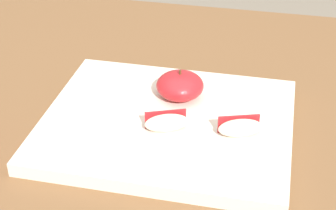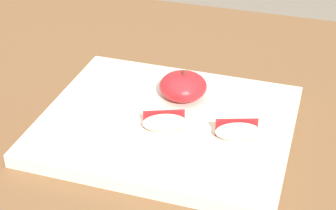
{
  "view_description": "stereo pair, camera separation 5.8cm",
  "coord_description": "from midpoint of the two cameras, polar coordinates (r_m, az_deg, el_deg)",
  "views": [
    {
      "loc": [
        0.22,
        -0.65,
        1.23
      ],
      "look_at": [
        0.07,
        0.0,
        0.81
      ],
      "focal_mm": 58.2,
      "sensor_mm": 36.0,
      "label": 1
    },
    {
      "loc": [
        0.27,
        -0.63,
        1.23
      ],
      "look_at": [
        0.07,
        0.0,
        0.81
      ],
      "focal_mm": 58.2,
      "sensor_mm": 36.0,
      "label": 2
    }
  ],
  "objects": [
    {
      "name": "apple_half_skin_up",
      "position": [
        0.84,
        -0.73,
        2.01
      ],
      "size": [
        0.07,
        0.07,
        0.05
      ],
      "color": "#B21E23",
      "rests_on": "cutting_board"
    },
    {
      "name": "apple_wedge_near_knife",
      "position": [
        0.76,
        5.39,
        -2.42
      ],
      "size": [
        0.07,
        0.04,
        0.03
      ],
      "color": "beige",
      "rests_on": "cutting_board"
    },
    {
      "name": "dining_table",
      "position": [
        0.89,
        -6.55,
        -7.31
      ],
      "size": [
        1.28,
        0.97,
        0.77
      ],
      "color": "brown",
      "rests_on": "ground_plane"
    },
    {
      "name": "cutting_board",
      "position": [
        0.81,
        -2.07,
        -1.86
      ],
      "size": [
        0.36,
        0.3,
        0.02
      ],
      "color": "beige",
      "rests_on": "dining_table"
    },
    {
      "name": "apple_wedge_front",
      "position": [
        0.77,
        -2.33,
        -1.89
      ],
      "size": [
        0.07,
        0.04,
        0.03
      ],
      "color": "beige",
      "rests_on": "cutting_board"
    }
  ]
}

